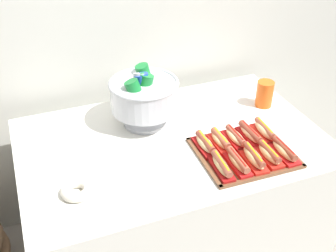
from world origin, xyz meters
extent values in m
cube|color=white|center=(0.00, 0.00, 0.42)|extent=(1.40, 0.90, 0.76)
cylinder|color=black|center=(-0.59, 0.34, 0.02)|extent=(0.05, 0.05, 0.04)
cylinder|color=black|center=(0.59, 0.34, 0.02)|extent=(0.05, 0.05, 0.04)
cube|color=brown|center=(0.26, -0.21, 0.80)|extent=(0.41, 0.37, 0.01)
cube|color=brown|center=(0.25, -0.38, 0.81)|extent=(0.41, 0.03, 0.01)
cube|color=brown|center=(0.26, -0.04, 0.81)|extent=(0.41, 0.03, 0.01)
cube|color=brown|center=(0.06, -0.21, 0.81)|extent=(0.02, 0.36, 0.01)
cube|color=brown|center=(0.45, -0.22, 0.81)|extent=(0.02, 0.36, 0.01)
cube|color=#B21414|center=(0.10, -0.29, 0.82)|extent=(0.07, 0.18, 0.02)
ellipsoid|color=tan|center=(0.10, -0.29, 0.84)|extent=(0.06, 0.16, 0.04)
cylinder|color=#9E4C38|center=(0.10, -0.29, 0.85)|extent=(0.04, 0.16, 0.03)
cylinder|color=yellow|center=(0.10, -0.29, 0.86)|extent=(0.02, 0.14, 0.01)
cube|color=red|center=(0.18, -0.29, 0.82)|extent=(0.06, 0.17, 0.02)
ellipsoid|color=#E0BC7F|center=(0.18, -0.29, 0.84)|extent=(0.05, 0.16, 0.04)
cylinder|color=#A8563D|center=(0.18, -0.29, 0.85)|extent=(0.03, 0.16, 0.03)
cylinder|color=red|center=(0.18, -0.29, 0.86)|extent=(0.01, 0.14, 0.01)
cube|color=red|center=(0.25, -0.29, 0.82)|extent=(0.08, 0.18, 0.02)
ellipsoid|color=#E0BC7F|center=(0.25, -0.29, 0.84)|extent=(0.06, 0.17, 0.04)
cylinder|color=brown|center=(0.25, -0.29, 0.85)|extent=(0.04, 0.16, 0.03)
cylinder|color=yellow|center=(0.25, -0.29, 0.87)|extent=(0.02, 0.13, 0.01)
cube|color=red|center=(0.33, -0.30, 0.82)|extent=(0.07, 0.16, 0.02)
ellipsoid|color=#E0BC7F|center=(0.33, -0.30, 0.84)|extent=(0.05, 0.15, 0.04)
cylinder|color=brown|center=(0.33, -0.30, 0.85)|extent=(0.03, 0.15, 0.03)
cylinder|color=yellow|center=(0.33, -0.30, 0.86)|extent=(0.01, 0.12, 0.01)
cube|color=red|center=(0.40, -0.30, 0.82)|extent=(0.07, 0.18, 0.02)
ellipsoid|color=#E0BC7F|center=(0.40, -0.30, 0.84)|extent=(0.05, 0.16, 0.04)
cylinder|color=brown|center=(0.40, -0.30, 0.85)|extent=(0.03, 0.16, 0.03)
cylinder|color=red|center=(0.40, -0.30, 0.86)|extent=(0.01, 0.14, 0.01)
cube|color=#B21414|center=(0.11, -0.13, 0.82)|extent=(0.07, 0.16, 0.02)
ellipsoid|color=#E0BC7F|center=(0.11, -0.13, 0.84)|extent=(0.05, 0.15, 0.04)
cylinder|color=brown|center=(0.11, -0.13, 0.85)|extent=(0.03, 0.15, 0.03)
cylinder|color=yellow|center=(0.11, -0.13, 0.86)|extent=(0.01, 0.13, 0.01)
cube|color=red|center=(0.18, -0.13, 0.82)|extent=(0.07, 0.16, 0.02)
ellipsoid|color=#E0BC7F|center=(0.18, -0.13, 0.84)|extent=(0.05, 0.14, 0.04)
cylinder|color=#A8563D|center=(0.18, -0.13, 0.85)|extent=(0.03, 0.14, 0.03)
cylinder|color=yellow|center=(0.18, -0.13, 0.86)|extent=(0.01, 0.12, 0.01)
cube|color=#B21414|center=(0.26, -0.13, 0.82)|extent=(0.07, 0.16, 0.02)
ellipsoid|color=beige|center=(0.26, -0.13, 0.84)|extent=(0.05, 0.15, 0.04)
cylinder|color=#9E4C38|center=(0.26, -0.13, 0.85)|extent=(0.03, 0.15, 0.03)
cylinder|color=red|center=(0.26, -0.13, 0.86)|extent=(0.01, 0.12, 0.01)
cube|color=#B21414|center=(0.33, -0.13, 0.82)|extent=(0.06, 0.18, 0.02)
ellipsoid|color=beige|center=(0.33, -0.13, 0.84)|extent=(0.05, 0.16, 0.04)
cylinder|color=brown|center=(0.33, -0.13, 0.85)|extent=(0.04, 0.16, 0.03)
cylinder|color=red|center=(0.33, -0.13, 0.86)|extent=(0.01, 0.14, 0.01)
cube|color=red|center=(0.41, -0.13, 0.82)|extent=(0.08, 0.17, 0.02)
ellipsoid|color=beige|center=(0.41, -0.13, 0.84)|extent=(0.06, 0.16, 0.04)
cylinder|color=#A8563D|center=(0.41, -0.13, 0.85)|extent=(0.04, 0.16, 0.03)
cylinder|color=yellow|center=(0.41, -0.13, 0.86)|extent=(0.02, 0.13, 0.01)
cylinder|color=silver|center=(-0.07, 0.18, 0.81)|extent=(0.21, 0.21, 0.02)
cone|color=silver|center=(-0.07, 0.18, 0.85)|extent=(0.07, 0.07, 0.07)
cylinder|color=silver|center=(-0.07, 0.18, 0.95)|extent=(0.32, 0.32, 0.14)
torus|color=silver|center=(-0.07, 0.18, 1.02)|extent=(0.33, 0.33, 0.02)
cylinder|color=#1E47B2|center=(-0.07, 0.18, 1.00)|extent=(0.11, 0.12, 0.13)
cylinder|color=#197A33|center=(-0.04, 0.28, 1.00)|extent=(0.11, 0.09, 0.14)
cylinder|color=#B7BCC6|center=(-0.09, 0.19, 1.00)|extent=(0.11, 0.12, 0.14)
cylinder|color=#197A33|center=(-0.13, 0.13, 1.00)|extent=(0.11, 0.09, 0.15)
cylinder|color=#197A33|center=(-0.07, 0.17, 1.00)|extent=(0.12, 0.10, 0.14)
cylinder|color=#EA5B19|center=(0.56, 0.12, 0.85)|extent=(0.09, 0.09, 0.10)
cylinder|color=#EA5B19|center=(0.56, 0.12, 0.87)|extent=(0.09, 0.09, 0.10)
cylinder|color=#EA5B19|center=(0.56, 0.12, 0.89)|extent=(0.09, 0.09, 0.10)
torus|color=silver|center=(-0.48, -0.21, 0.82)|extent=(0.13, 0.13, 0.04)
camera|label=1|loc=(-0.59, -1.48, 1.93)|focal=45.04mm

